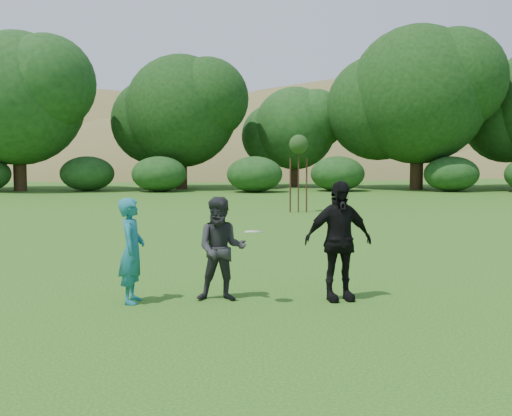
{
  "coord_description": "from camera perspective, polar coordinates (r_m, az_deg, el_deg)",
  "views": [
    {
      "loc": [
        -0.25,
        -9.8,
        2.22
      ],
      "look_at": [
        0.0,
        3.0,
        1.1
      ],
      "focal_mm": 45.0,
      "sensor_mm": 36.0,
      "label": 1
    }
  ],
  "objects": [
    {
      "name": "tree_row",
      "position": [
        38.73,
        4.09,
        8.92
      ],
      "size": [
        53.92,
        10.38,
        9.62
      ],
      "color": "#3A2616",
      "rests_on": "ground"
    },
    {
      "name": "frisbee",
      "position": [
        9.22,
        -0.19,
        -2.13
      ],
      "size": [
        0.27,
        0.27,
        0.07
      ],
      "color": "white",
      "rests_on": "ground"
    },
    {
      "name": "sapling",
      "position": [
        23.55,
        3.81,
        5.48
      ],
      "size": [
        0.7,
        0.7,
        2.85
      ],
      "color": "#3B2117",
      "rests_on": "ground"
    },
    {
      "name": "player_black",
      "position": [
        9.65,
        7.32,
        -2.91
      ],
      "size": [
        1.13,
        0.67,
        1.8
      ],
      "primitive_type": "imported",
      "rotation": [
        0.0,
        0.0,
        0.24
      ],
      "color": "black",
      "rests_on": "ground"
    },
    {
      "name": "player_teal",
      "position": [
        9.61,
        -10.99,
        -3.74
      ],
      "size": [
        0.38,
        0.57,
        1.55
      ],
      "primitive_type": "imported",
      "rotation": [
        0.0,
        0.0,
        1.55
      ],
      "color": "#1A6C78",
      "rests_on": "ground"
    },
    {
      "name": "hillside",
      "position": [
        79.52,
        -1.32,
        -5.27
      ],
      "size": [
        150.0,
        72.0,
        52.0
      ],
      "color": "olive",
      "rests_on": "ground"
    },
    {
      "name": "ground",
      "position": [
        10.05,
        0.33,
        -7.77
      ],
      "size": [
        120.0,
        120.0,
        0.0
      ],
      "primitive_type": "plane",
      "color": "#19470C",
      "rests_on": "ground"
    },
    {
      "name": "player_grey",
      "position": [
        9.58,
        -3.1,
        -3.66
      ],
      "size": [
        0.77,
        0.61,
        1.56
      ],
      "primitive_type": "imported",
      "rotation": [
        0.0,
        0.0,
        -0.03
      ],
      "color": "#262729",
      "rests_on": "ground"
    }
  ]
}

